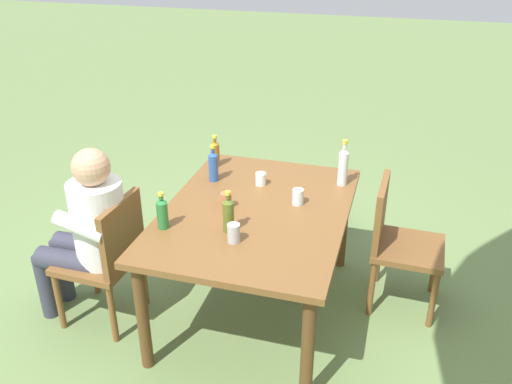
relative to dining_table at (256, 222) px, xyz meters
name	(u,v)px	position (x,y,z in m)	size (l,w,h in m)	color
ground_plane	(256,308)	(0.00, 0.00, -0.66)	(24.00, 24.00, 0.00)	#6B844C
dining_table	(256,222)	(0.00, 0.00, 0.00)	(1.48, 1.09, 0.75)	brown
chair_near_right	(108,254)	(0.34, -0.84, -0.18)	(0.46, 0.46, 0.87)	brown
chair_far_left	(397,238)	(-0.34, 0.84, -0.18)	(0.45, 0.45, 0.87)	brown
person_in_white_shirt	(89,228)	(0.33, -0.95, -0.01)	(0.47, 0.62, 1.18)	white
bottle_green	(162,213)	(0.35, -0.45, 0.18)	(0.06, 0.06, 0.22)	#287A38
bottle_clear	(343,166)	(-0.49, 0.45, 0.22)	(0.06, 0.06, 0.31)	white
bottle_blue	(213,165)	(-0.31, -0.38, 0.20)	(0.06, 0.06, 0.25)	#2D56A3
bottle_olive	(228,214)	(0.28, -0.08, 0.19)	(0.06, 0.06, 0.25)	#566623
bottle_amber	(215,153)	(-0.54, -0.45, 0.18)	(0.06, 0.06, 0.23)	#996019
cup_steel	(234,233)	(0.38, -0.02, 0.14)	(0.07, 0.07, 0.11)	#B2B7BC
cup_white	(261,179)	(-0.34, -0.06, 0.13)	(0.07, 0.07, 0.08)	white
cup_terracotta	(226,200)	(0.02, -0.18, 0.13)	(0.07, 0.07, 0.10)	#BC6B47
cup_glass	(298,197)	(-0.14, 0.23, 0.14)	(0.07, 0.07, 0.10)	silver
backpack_by_near_side	(322,204)	(-1.21, 0.22, -0.47)	(0.32, 0.23, 0.39)	#2D4784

